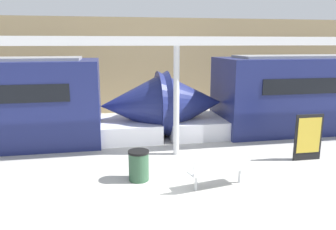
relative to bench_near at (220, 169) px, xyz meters
name	(u,v)px	position (x,y,z in m)	size (l,w,h in m)	color
ground_plane	(184,195)	(-1.03, -0.22, -0.52)	(60.00, 60.00, 0.00)	#B2AFA8
station_wall	(139,66)	(-1.03, 10.06, 1.98)	(56.00, 0.20, 5.00)	tan
bench_near	(220,169)	(0.00, 0.00, 0.00)	(1.70, 0.74, 0.86)	silver
trash_bin	(139,165)	(-2.03, 0.89, -0.10)	(0.58, 0.58, 0.84)	#2D5138
poster_board	(308,137)	(3.47, 1.46, 0.24)	(0.94, 0.07, 1.51)	black
support_column_near	(176,102)	(-0.57, 2.80, 1.29)	(0.20, 0.20, 3.63)	silver
canopy_beam	(177,41)	(-0.57, 2.80, 3.25)	(28.00, 0.60, 0.28)	silver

